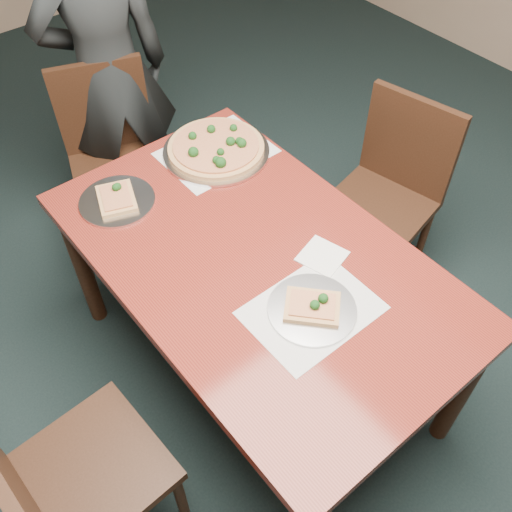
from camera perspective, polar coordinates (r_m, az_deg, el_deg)
ground at (r=2.39m, az=6.12°, el=-18.90°), size 8.00×8.00×0.00m
room_shell at (r=1.04m, az=14.41°, el=20.72°), size 8.00×8.00×8.00m
dining_table at (r=2.00m, az=0.00°, el=-1.73°), size 0.90×1.50×0.75m
chair_far at (r=2.80m, az=-14.04°, el=10.15°), size 0.54×0.54×0.91m
chair_left at (r=1.88m, az=-18.66°, el=-20.46°), size 0.44×0.44×0.91m
chair_right at (r=2.59m, az=13.23°, el=6.69°), size 0.50×0.50×0.91m
diner at (r=2.79m, az=-14.57°, el=17.26°), size 0.66×0.51×1.61m
placemat_main at (r=2.34m, az=-3.98°, el=10.29°), size 0.42×0.32×0.00m
placemat_near at (r=1.80m, az=5.60°, el=-5.42°), size 0.40×0.30×0.00m
pizza_pan at (r=2.32m, az=-3.99°, el=10.69°), size 0.43×0.43×0.07m
slice_plate_near at (r=1.79m, az=5.67°, el=-5.17°), size 0.28×0.28×0.06m
slice_plate_far at (r=2.17m, az=-13.74°, el=5.52°), size 0.28×0.28×0.06m
napkin at (r=1.94m, az=6.64°, el=-0.02°), size 0.17×0.17×0.01m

